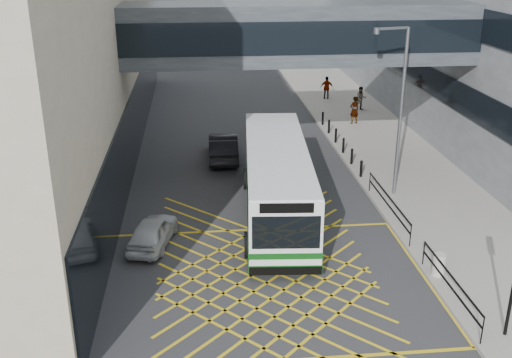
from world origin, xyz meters
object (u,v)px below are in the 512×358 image
object	(u,v)px
car_dark	(223,146)
car_silver	(270,126)
street_lamp	(398,103)
litter_bin	(439,264)
pedestrian_a	(354,110)
bus	(277,179)
pedestrian_b	(361,98)
pedestrian_c	(327,88)
car_white	(153,231)

from	to	relation	value
car_dark	car_silver	size ratio (longest dim) A/B	1.20
car_silver	street_lamp	bearing A→B (deg)	90.95
litter_bin	pedestrian_a	size ratio (longest dim) A/B	0.45
bus	pedestrian_a	distance (m)	15.94
pedestrian_a	pedestrian_b	xyz separation A→B (m)	(1.43, 3.55, -0.08)
pedestrian_a	pedestrian_c	bearing A→B (deg)	-105.49
car_silver	bus	bearing A→B (deg)	61.96
street_lamp	pedestrian_b	distance (m)	16.79
pedestrian_c	pedestrian_a	bearing A→B (deg)	102.79
car_silver	pedestrian_b	distance (m)	9.12
car_white	car_silver	size ratio (longest dim) A/B	0.95
bus	car_white	world-z (taller)	bus
street_lamp	litter_bin	bearing A→B (deg)	-108.17
pedestrian_b	pedestrian_c	size ratio (longest dim) A/B	0.97
litter_bin	pedestrian_a	bearing A→B (deg)	84.32
litter_bin	pedestrian_b	world-z (taller)	pedestrian_b
bus	street_lamp	size ratio (longest dim) A/B	1.48
street_lamp	pedestrian_a	bearing A→B (deg)	70.42
litter_bin	car_dark	bearing A→B (deg)	117.15
litter_bin	pedestrian_c	distance (m)	27.66
street_lamp	bus	bearing A→B (deg)	-178.56
pedestrian_b	pedestrian_c	bearing A→B (deg)	116.52
car_dark	car_silver	xyz separation A→B (m)	(3.32, 4.40, -0.13)
car_white	pedestrian_b	size ratio (longest dim) A/B	2.23
street_lamp	litter_bin	size ratio (longest dim) A/B	9.55
car_dark	pedestrian_a	size ratio (longest dim) A/B	2.60
car_white	pedestrian_b	xyz separation A→B (m)	(14.26, 20.10, 0.41)
pedestrian_b	litter_bin	bearing A→B (deg)	-97.83
car_dark	pedestrian_c	distance (m)	16.04
car_silver	litter_bin	distance (m)	19.15
car_white	litter_bin	size ratio (longest dim) A/B	4.59
car_silver	pedestrian_a	xyz separation A→B (m)	(6.05, 1.65, 0.47)
bus	pedestrian_c	distance (m)	22.48
car_dark	street_lamp	size ratio (longest dim) A/B	0.61
bus	street_lamp	bearing A→B (deg)	19.26
bus	litter_bin	xyz separation A→B (m)	(5.29, -6.24, -1.20)
bus	car_silver	bearing A→B (deg)	88.69
car_white	street_lamp	distance (m)	12.83
car_dark	pedestrian_b	world-z (taller)	pedestrian_b
car_white	pedestrian_a	xyz separation A→B (m)	(12.83, 16.55, 0.49)
litter_bin	bus	bearing A→B (deg)	130.30
car_dark	pedestrian_c	xyz separation A→B (m)	(9.00, 13.28, 0.29)
litter_bin	street_lamp	bearing A→B (deg)	85.20
pedestrian_a	pedestrian_c	distance (m)	7.23
car_dark	car_silver	distance (m)	5.51
car_dark	car_silver	world-z (taller)	car_dark
litter_bin	pedestrian_a	distance (m)	20.49
pedestrian_c	pedestrian_b	bearing A→B (deg)	125.96
bus	pedestrian_c	world-z (taller)	bus
car_white	pedestrian_c	distance (m)	26.85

